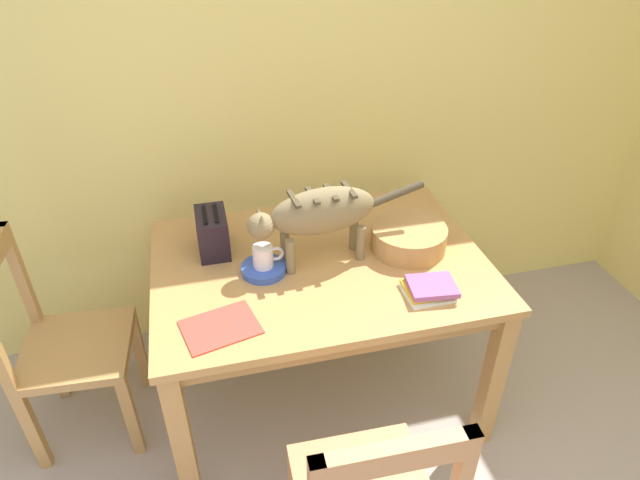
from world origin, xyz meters
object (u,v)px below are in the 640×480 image
(wicker_basket, at_px, (408,237))
(wooden_chair_far, at_px, (65,347))
(dining_table, at_px, (320,278))
(cat, at_px, (319,214))
(coffee_mug, at_px, (264,256))
(book_stack, at_px, (430,289))
(magazine, at_px, (220,327))
(saucer_bowl, at_px, (264,269))
(toaster, at_px, (213,233))

(wicker_basket, height_order, wooden_chair_far, wooden_chair_far)
(dining_table, height_order, wicker_basket, wicker_basket)
(cat, height_order, wicker_basket, cat)
(dining_table, height_order, coffee_mug, coffee_mug)
(book_stack, bearing_deg, coffee_mug, 153.83)
(cat, bearing_deg, magazine, 120.26)
(coffee_mug, bearing_deg, saucer_bowl, 180.00)
(toaster, xyz_separation_m, wooden_chair_far, (-0.64, -0.11, -0.38))
(magazine, bearing_deg, coffee_mug, 40.94)
(dining_table, xyz_separation_m, cat, (-0.00, 0.00, 0.31))
(magazine, xyz_separation_m, wooden_chair_far, (-0.62, 0.36, -0.30))
(coffee_mug, xyz_separation_m, book_stack, (0.57, -0.28, -0.05))
(dining_table, relative_size, coffee_mug, 10.88)
(cat, distance_m, coffee_mug, 0.26)
(magazine, height_order, toaster, toaster)
(dining_table, relative_size, wooden_chair_far, 1.39)
(wicker_basket, bearing_deg, cat, -179.83)
(cat, relative_size, saucer_bowl, 4.07)
(dining_table, bearing_deg, magazine, -144.98)
(book_stack, xyz_separation_m, wooden_chair_far, (-1.38, 0.37, -0.32))
(coffee_mug, distance_m, toaster, 0.27)
(book_stack, bearing_deg, dining_table, 138.82)
(dining_table, bearing_deg, toaster, 156.30)
(magazine, relative_size, book_stack, 1.29)
(cat, bearing_deg, wicker_basket, -94.92)
(toaster, bearing_deg, book_stack, -32.56)
(toaster, bearing_deg, wooden_chair_far, -170.26)
(dining_table, distance_m, wooden_chair_far, 1.06)
(magazine, height_order, book_stack, book_stack)
(coffee_mug, bearing_deg, book_stack, -26.17)
(wicker_basket, bearing_deg, magazine, -159.50)
(book_stack, bearing_deg, saucer_bowl, 153.99)
(wicker_basket, bearing_deg, saucer_bowl, -178.00)
(toaster, relative_size, wooden_chair_far, 0.21)
(book_stack, xyz_separation_m, toaster, (-0.74, 0.47, 0.06))
(saucer_bowl, bearing_deg, toaster, 131.44)
(dining_table, distance_m, book_stack, 0.47)
(cat, distance_m, saucer_bowl, 0.30)
(dining_table, xyz_separation_m, saucer_bowl, (-0.23, -0.02, 0.10))
(cat, xyz_separation_m, magazine, (-0.42, -0.30, -0.22))
(coffee_mug, height_order, book_stack, coffee_mug)
(wicker_basket, bearing_deg, book_stack, -96.25)
(magazine, bearing_deg, cat, 21.81)
(dining_table, xyz_separation_m, toaster, (-0.40, 0.18, 0.17))
(coffee_mug, bearing_deg, dining_table, 5.00)
(toaster, bearing_deg, dining_table, -23.70)
(magazine, distance_m, book_stack, 0.76)
(magazine, relative_size, toaster, 1.25)
(coffee_mug, xyz_separation_m, toaster, (-0.18, 0.20, 0.01))
(book_stack, distance_m, wicker_basket, 0.30)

